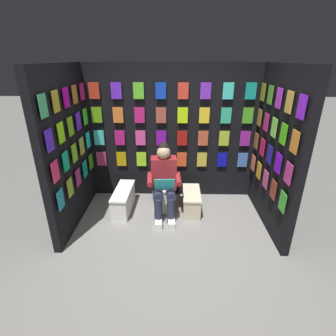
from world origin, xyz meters
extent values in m
plane|color=gray|center=(0.00, 0.00, 0.00)|extent=(30.00, 30.00, 0.00)
cube|color=black|center=(0.00, -1.69, 1.16)|extent=(2.98, 0.10, 2.32)
cube|color=#A5305A|center=(1.25, -1.61, 0.72)|extent=(0.17, 0.01, 0.26)
cube|color=#AD8D0B|center=(0.90, -1.61, 0.72)|extent=(0.17, 0.01, 0.26)
cube|color=#92DA20|center=(0.54, -1.61, 0.72)|extent=(0.17, 0.01, 0.26)
cube|color=#8D680F|center=(0.18, -1.61, 0.72)|extent=(0.17, 0.01, 0.26)
cube|color=#DA4822|center=(-0.18, -1.61, 0.72)|extent=(0.17, 0.01, 0.26)
cube|color=gold|center=(-0.54, -1.61, 0.72)|extent=(0.17, 0.01, 0.26)
cube|color=#0D0FA8|center=(-0.90, -1.61, 0.72)|extent=(0.17, 0.01, 0.26)
cube|color=#3A68B8|center=(-1.25, -1.61, 0.72)|extent=(0.17, 0.01, 0.26)
cube|color=#3DBAB9|center=(1.25, -1.61, 1.11)|extent=(0.17, 0.01, 0.26)
cube|color=#AF1766|center=(0.90, -1.61, 1.11)|extent=(0.17, 0.01, 0.26)
cube|color=#DC3F90|center=(0.54, -1.61, 1.11)|extent=(0.17, 0.01, 0.26)
cube|color=#7212A1|center=(0.18, -1.61, 1.11)|extent=(0.17, 0.01, 0.26)
cube|color=maroon|center=(-0.18, -1.61, 1.11)|extent=(0.17, 0.01, 0.26)
cube|color=#B84B30|center=(-0.54, -1.61, 1.11)|extent=(0.17, 0.01, 0.26)
cube|color=#A5C131|center=(-0.90, -1.61, 1.11)|extent=(0.17, 0.01, 0.26)
cube|color=#8D2194|center=(-1.25, -1.61, 1.11)|extent=(0.17, 0.01, 0.26)
cube|color=#589314|center=(1.25, -1.61, 1.50)|extent=(0.17, 0.01, 0.26)
cube|color=orange|center=(0.90, -1.61, 1.50)|extent=(0.17, 0.01, 0.26)
cube|color=#B51A69|center=(0.54, -1.61, 1.50)|extent=(0.17, 0.01, 0.26)
cube|color=#994734|center=(0.18, -1.61, 1.50)|extent=(0.17, 0.01, 0.26)
cube|color=#BDE812|center=(-0.18, -1.61, 1.50)|extent=(0.17, 0.01, 0.26)
cube|color=yellow|center=(-0.54, -1.61, 1.50)|extent=(0.17, 0.01, 0.26)
cube|color=#2DB389|center=(-0.90, -1.61, 1.50)|extent=(0.17, 0.01, 0.26)
cube|color=green|center=(-1.25, -1.61, 1.50)|extent=(0.17, 0.01, 0.26)
cube|color=#B12E1B|center=(1.25, -1.61, 1.89)|extent=(0.17, 0.01, 0.26)
cube|color=#5E25C9|center=(0.90, -1.61, 1.89)|extent=(0.17, 0.01, 0.26)
cube|color=#59BB28|center=(0.54, -1.61, 1.89)|extent=(0.17, 0.01, 0.26)
cube|color=#1136B5|center=(0.18, -1.61, 1.89)|extent=(0.17, 0.01, 0.26)
cube|color=red|center=(-0.18, -1.61, 1.89)|extent=(0.17, 0.01, 0.26)
cube|color=purple|center=(-0.54, -1.61, 1.89)|extent=(0.17, 0.01, 0.26)
cube|color=#3FD4C1|center=(-0.90, -1.61, 1.89)|extent=(0.17, 0.01, 0.26)
cube|color=teal|center=(-1.25, -1.61, 1.89)|extent=(0.17, 0.01, 0.26)
cube|color=black|center=(-1.49, -0.82, 1.16)|extent=(0.10, 1.64, 2.32)
cube|color=#EA6B47|center=(-1.40, -1.47, 0.72)|extent=(0.01, 0.17, 0.26)
cube|color=gold|center=(-1.40, -1.15, 0.72)|extent=(0.01, 0.17, 0.26)
cube|color=#D64A91|center=(-1.40, -0.82, 0.72)|extent=(0.01, 0.17, 0.26)
cube|color=#973723|center=(-1.40, -0.49, 0.72)|extent=(0.01, 0.17, 0.26)
cube|color=green|center=(-1.40, -0.17, 0.72)|extent=(0.01, 0.17, 0.26)
cube|color=brown|center=(-1.40, -1.47, 1.11)|extent=(0.01, 0.17, 0.26)
cube|color=#D51A4D|center=(-1.40, -1.15, 1.11)|extent=(0.01, 0.17, 0.26)
cube|color=#281B99|center=(-1.40, -0.82, 1.11)|extent=(0.01, 0.17, 0.26)
cube|color=#7A11E1|center=(-1.40, -0.49, 1.11)|extent=(0.01, 0.17, 0.26)
cube|color=#C93488|center=(-1.40, -0.17, 1.11)|extent=(0.01, 0.17, 0.26)
cube|color=#9F6A2A|center=(-1.40, -1.47, 1.50)|extent=(0.01, 0.17, 0.26)
cube|color=#C12570|center=(-1.40, -1.15, 1.50)|extent=(0.01, 0.17, 0.26)
cube|color=#81E44F|center=(-1.40, -0.82, 1.50)|extent=(0.01, 0.17, 0.26)
cube|color=#45CB16|center=(-1.40, -0.49, 1.50)|extent=(0.01, 0.17, 0.26)
cube|color=orange|center=(-1.40, -0.17, 1.50)|extent=(0.01, 0.17, 0.26)
cube|color=olive|center=(-1.40, -1.47, 1.89)|extent=(0.01, 0.17, 0.26)
cube|color=#58A12B|center=(-1.40, -1.15, 1.89)|extent=(0.01, 0.17, 0.26)
cube|color=#B530D8|center=(-1.40, -0.82, 1.89)|extent=(0.01, 0.17, 0.26)
cube|color=gold|center=(-1.40, -0.49, 1.89)|extent=(0.01, 0.17, 0.26)
cube|color=#811DE6|center=(-1.40, -0.17, 1.89)|extent=(0.01, 0.17, 0.26)
cube|color=black|center=(1.49, -0.82, 1.16)|extent=(0.10, 1.64, 2.32)
cube|color=teal|center=(1.40, -0.17, 0.72)|extent=(0.01, 0.17, 0.26)
cube|color=#82A829|center=(1.40, -0.49, 0.72)|extent=(0.01, 0.17, 0.26)
cube|color=#972A6B|center=(1.40, -0.82, 0.72)|extent=(0.01, 0.17, 0.26)
cube|color=#119C8D|center=(1.40, -1.15, 0.72)|extent=(0.01, 0.17, 0.26)
cube|color=green|center=(1.40, -1.47, 0.72)|extent=(0.01, 0.17, 0.26)
cube|color=#EC275F|center=(1.40, -0.17, 1.11)|extent=(0.01, 0.17, 0.26)
cube|color=#0CA775|center=(1.40, -0.49, 1.11)|extent=(0.01, 0.17, 0.26)
cube|color=#6FC221|center=(1.40, -0.82, 1.11)|extent=(0.01, 0.17, 0.26)
cube|color=#96B138|center=(1.40, -1.15, 1.11)|extent=(0.01, 0.17, 0.26)
cube|color=#1DE3D8|center=(1.40, -1.47, 1.11)|extent=(0.01, 0.17, 0.26)
cube|color=#4521C1|center=(1.40, -0.17, 1.50)|extent=(0.01, 0.17, 0.26)
cube|color=#7FE512|center=(1.40, -0.49, 1.50)|extent=(0.01, 0.17, 0.26)
cube|color=#5EAB17|center=(1.40, -0.82, 1.50)|extent=(0.01, 0.17, 0.26)
cube|color=#5A1DDF|center=(1.40, -1.15, 1.50)|extent=(0.01, 0.17, 0.26)
cube|color=#38DF2F|center=(1.40, -1.47, 1.50)|extent=(0.01, 0.17, 0.26)
cube|color=#359F63|center=(1.40, -0.17, 1.89)|extent=(0.01, 0.17, 0.26)
cube|color=#9E9421|center=(1.40, -0.49, 1.89)|extent=(0.01, 0.17, 0.26)
cube|color=#AB0A9B|center=(1.40, -0.82, 1.89)|extent=(0.01, 0.17, 0.26)
cube|color=#AC6D2E|center=(1.40, -1.15, 1.89)|extent=(0.01, 0.17, 0.26)
cube|color=#AF186D|center=(1.40, -1.47, 1.89)|extent=(0.01, 0.17, 0.26)
cylinder|color=white|center=(0.12, -1.13, 0.20)|extent=(0.38, 0.38, 0.40)
cylinder|color=white|center=(0.12, -1.13, 0.41)|extent=(0.41, 0.41, 0.02)
cube|color=white|center=(0.14, -1.39, 0.58)|extent=(0.39, 0.21, 0.36)
cylinder|color=white|center=(0.13, -1.30, 0.58)|extent=(0.39, 0.10, 0.39)
cube|color=maroon|center=(0.12, -1.10, 0.68)|extent=(0.41, 0.25, 0.52)
sphere|color=tan|center=(0.12, -1.07, 1.04)|extent=(0.21, 0.21, 0.21)
sphere|color=black|center=(0.12, -1.10, 1.11)|extent=(0.17, 0.17, 0.17)
cylinder|color=#23283D|center=(0.01, -0.90, 0.44)|extent=(0.18, 0.41, 0.15)
cylinder|color=#23283D|center=(0.21, -0.89, 0.44)|extent=(0.18, 0.41, 0.15)
cylinder|color=#23283D|center=(0.00, -0.72, 0.21)|extent=(0.12, 0.12, 0.42)
cylinder|color=#23283D|center=(0.19, -0.71, 0.21)|extent=(0.12, 0.12, 0.42)
cube|color=white|center=(-0.01, -0.67, 0.04)|extent=(0.13, 0.27, 0.09)
cube|color=white|center=(0.19, -0.65, 0.04)|extent=(0.13, 0.27, 0.09)
cylinder|color=maroon|center=(-0.11, -0.93, 0.66)|extent=(0.11, 0.31, 0.13)
cylinder|color=maroon|center=(0.33, -0.90, 0.66)|extent=(0.11, 0.31, 0.13)
cube|color=#2EC6C6|center=(0.10, -0.76, 0.64)|extent=(0.31, 0.15, 0.23)
cube|color=beige|center=(-0.34, -1.08, 0.16)|extent=(0.28, 0.63, 0.31)
cube|color=beige|center=(-0.34, -1.08, 0.33)|extent=(0.29, 0.65, 0.03)
cube|color=white|center=(0.80, -1.07, 0.17)|extent=(0.28, 0.76, 0.35)
cube|color=white|center=(0.80, -1.07, 0.36)|extent=(0.30, 0.79, 0.03)
camera|label=1|loc=(-0.03, 2.67, 2.38)|focal=27.59mm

